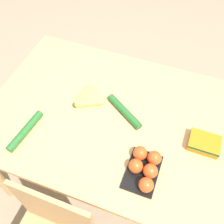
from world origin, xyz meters
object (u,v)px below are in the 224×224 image
Objects in this scene: carrot_bag at (204,143)px; tomato_pack at (145,167)px; cucumber_near at (124,111)px; banana_bunch at (86,99)px; cucumber_far at (25,131)px.

tomato_pack is at bearing 44.22° from carrot_bag.
tomato_pack is 0.93× the size of cucumber_near.
carrot_bag is at bearing 174.93° from banana_bunch.
banana_bunch is 0.23m from cucumber_near.
cucumber_near is (-0.23, 0.01, 0.00)m from banana_bunch.
cucumber_far is (0.89, 0.25, -0.01)m from carrot_bag.
cucumber_near is (0.20, -0.29, -0.02)m from tomato_pack.
cucumber_near is 0.54m from cucumber_far.
banana_bunch is 0.68m from carrot_bag.
carrot_bag is (-0.24, -0.24, -0.01)m from tomato_pack.
banana_bunch is 0.65× the size of cucumber_far.
cucumber_far is (0.65, 0.01, -0.02)m from tomato_pack.
tomato_pack reaches higher than carrot_bag.
carrot_bag is 0.45m from cucumber_near.
cucumber_far is at bearing 15.74° from carrot_bag.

